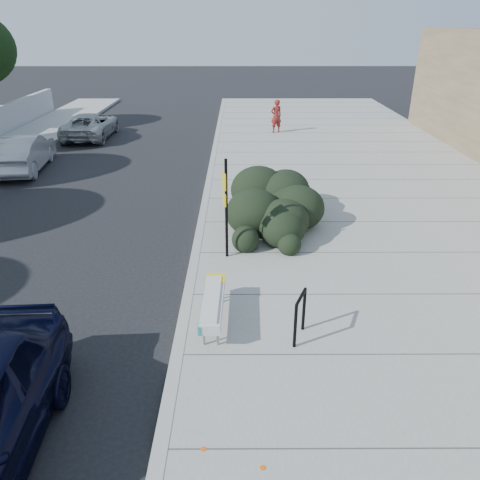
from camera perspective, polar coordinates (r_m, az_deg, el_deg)
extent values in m
plane|color=black|center=(8.62, -7.63, -14.49)|extent=(120.00, 120.00, 0.00)
cube|color=gray|center=(13.55, 19.27, 0.19)|extent=(11.20, 50.00, 0.15)
cube|color=#9E9E99|center=(12.82, -5.05, 0.20)|extent=(0.22, 50.00, 0.17)
cylinder|color=gray|center=(8.61, -4.43, -11.64)|extent=(0.04, 0.04, 0.36)
cylinder|color=gray|center=(8.59, -2.74, -11.67)|extent=(0.04, 0.04, 0.36)
cylinder|color=gray|center=(9.78, -3.69, -6.65)|extent=(0.04, 0.04, 0.36)
cylinder|color=gray|center=(9.76, -2.22, -6.67)|extent=(0.04, 0.04, 0.36)
cylinder|color=gray|center=(9.10, -4.06, -8.20)|extent=(0.06, 1.42, 0.03)
cylinder|color=gray|center=(9.08, -2.48, -8.23)|extent=(0.06, 1.42, 0.03)
cube|color=#B2B2B2|center=(9.02, -3.29, -7.55)|extent=(0.41, 1.87, 0.20)
cube|color=yellow|center=(9.59, -3.00, -4.64)|extent=(0.39, 0.38, 0.02)
cube|color=teal|center=(8.34, -4.94, -10.66)|extent=(0.05, 0.21, 0.18)
cylinder|color=black|center=(8.43, 6.76, -10.39)|extent=(0.06, 0.06, 0.89)
cylinder|color=black|center=(8.89, 7.80, -8.38)|extent=(0.06, 0.06, 0.89)
cylinder|color=black|center=(8.42, 7.46, -6.87)|extent=(0.27, 0.55, 0.06)
cube|color=black|center=(11.17, -1.67, 3.71)|extent=(0.07, 0.07, 2.48)
cube|color=yellow|center=(10.91, -1.96, 7.19)|extent=(0.10, 0.28, 0.40)
cube|color=yellow|center=(11.06, -1.93, 4.98)|extent=(0.09, 0.26, 0.31)
ellipsoid|color=black|center=(13.33, 4.46, 5.03)|extent=(3.37, 4.47, 1.50)
imported|color=#A1A1A5|center=(20.82, -24.94, 9.62)|extent=(2.03, 4.48, 1.43)
imported|color=#A2A4A7|center=(25.76, -17.77, 13.16)|extent=(2.10, 4.53, 1.26)
imported|color=maroon|center=(25.22, 4.43, 14.83)|extent=(0.72, 0.60, 1.68)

